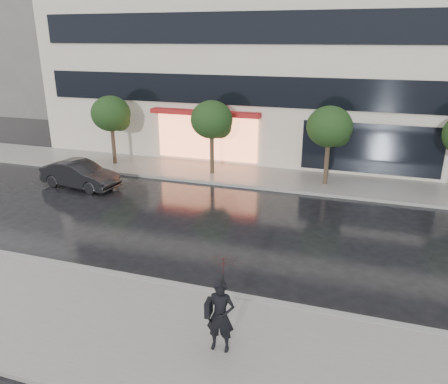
% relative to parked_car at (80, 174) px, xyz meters
% --- Properties ---
extents(ground, '(120.00, 120.00, 0.00)m').
position_rel_parked_car_xyz_m(ground, '(8.49, -6.00, -0.66)').
color(ground, black).
rests_on(ground, ground).
extents(sidewalk_near, '(60.00, 4.50, 0.12)m').
position_rel_parked_car_xyz_m(sidewalk_near, '(8.49, -9.25, -0.60)').
color(sidewalk_near, slate).
rests_on(sidewalk_near, ground).
extents(sidewalk_far, '(60.00, 3.50, 0.12)m').
position_rel_parked_car_xyz_m(sidewalk_far, '(8.49, 4.25, -0.60)').
color(sidewalk_far, slate).
rests_on(sidewalk_far, ground).
extents(curb_near, '(60.00, 0.25, 0.14)m').
position_rel_parked_car_xyz_m(curb_near, '(8.49, -7.00, -0.59)').
color(curb_near, gray).
rests_on(curb_near, ground).
extents(curb_far, '(60.00, 0.25, 0.14)m').
position_rel_parked_car_xyz_m(curb_far, '(8.49, 2.50, -0.59)').
color(curb_far, gray).
rests_on(curb_far, ground).
extents(office_building, '(30.00, 12.76, 18.00)m').
position_rel_parked_car_xyz_m(office_building, '(8.49, 11.97, 8.34)').
color(office_building, beige).
rests_on(office_building, ground).
extents(bg_building_left, '(14.00, 10.00, 12.00)m').
position_rel_parked_car_xyz_m(bg_building_left, '(-19.51, 20.00, 5.34)').
color(bg_building_left, '#59544F').
rests_on(bg_building_left, ground).
extents(tree_far_west, '(2.20, 2.20, 3.99)m').
position_rel_parked_car_xyz_m(tree_far_west, '(-0.45, 4.03, 2.26)').
color(tree_far_west, '#33261C').
rests_on(tree_far_west, ground).
extents(tree_mid_west, '(2.20, 2.20, 3.99)m').
position_rel_parked_car_xyz_m(tree_mid_west, '(5.55, 4.03, 2.26)').
color(tree_mid_west, '#33261C').
rests_on(tree_mid_west, ground).
extents(tree_mid_east, '(2.20, 2.20, 3.99)m').
position_rel_parked_car_xyz_m(tree_mid_east, '(11.55, 4.03, 2.26)').
color(tree_mid_east, '#33261C').
rests_on(tree_mid_east, ground).
extents(parked_car, '(4.18, 1.90, 1.33)m').
position_rel_parked_car_xyz_m(parked_car, '(0.00, 0.00, 0.00)').
color(parked_car, black).
rests_on(parked_car, ground).
extents(pedestrian_with_umbrella, '(0.93, 0.94, 2.42)m').
position_rel_parked_car_xyz_m(pedestrian_with_umbrella, '(10.47, -9.26, 0.96)').
color(pedestrian_with_umbrella, black).
rests_on(pedestrian_with_umbrella, sidewalk_near).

